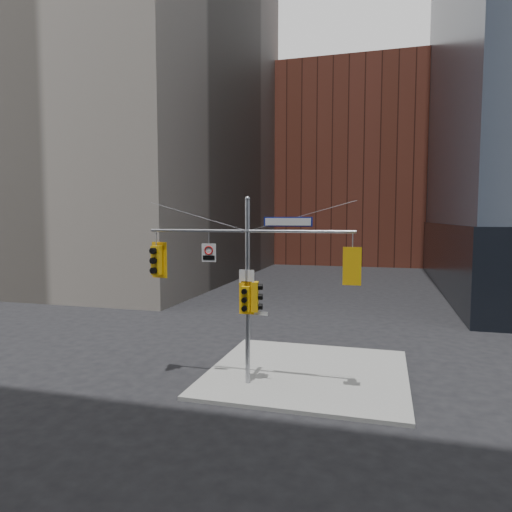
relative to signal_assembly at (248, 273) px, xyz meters
The scene contains 13 objects.
ground 4.85m from the signal_assembly, 90.00° to the right, with size 160.00×160.00×0.00m, color black.
sidewalk_corner 5.18m from the signal_assembly, 45.10° to the left, with size 8.00×8.00×0.15m, color gray.
brick_midrise 56.82m from the signal_assembly, 90.00° to the left, with size 26.00×20.00×28.00m, color brown.
signal_assembly is the anchor object (origin of this frame).
traffic_light_west_arm 3.82m from the signal_assembly, behind, with size 0.69×0.60×1.45m.
traffic_light_east_arm 3.89m from the signal_assembly, ahead, with size 0.64×0.51×1.35m.
traffic_light_pole_side 0.95m from the signal_assembly, ahead, with size 0.48×0.40×1.13m.
traffic_light_pole_front 0.99m from the signal_assembly, 90.06° to the right, with size 0.57×0.46×1.19m.
street_sign_blade 2.47m from the signal_assembly, ahead, with size 1.82×0.09×0.35m.
regulatory_sign_arm 1.73m from the signal_assembly, behind, with size 0.57×0.09×0.71m.
regulatory_sign_pole 0.30m from the signal_assembly, 90.00° to the right, with size 0.60×0.09×0.79m.
street_blade_ew 1.59m from the signal_assembly, ahead, with size 0.70×0.12×0.14m.
street_blade_ns 1.63m from the signal_assembly, 90.00° to the left, with size 0.07×0.71×0.14m.
Camera 1 is at (4.96, -14.38, 6.47)m, focal length 32.00 mm.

